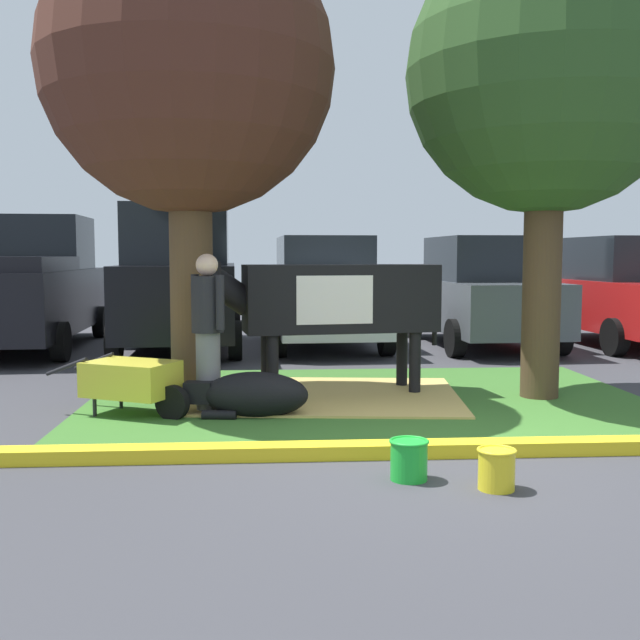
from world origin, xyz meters
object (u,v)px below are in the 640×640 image
(person_handler, at_px, (208,328))
(bucket_green, at_px, (409,459))
(calf_lying, at_px, (252,395))
(shade_tree_right, at_px, (547,75))
(bucket_yellow, at_px, (496,468))
(sedan_red, at_px, (623,293))
(wheelbarrow, at_px, (133,380))
(sedan_blue, at_px, (480,293))
(shade_tree_left, at_px, (188,70))
(hatchback_white, at_px, (323,293))
(cow_holstein, at_px, (332,300))
(suv_black, at_px, (181,278))
(pickup_truck_black, at_px, (26,287))

(person_handler, bearing_deg, bucket_green, -55.77)
(calf_lying, bearing_deg, shade_tree_right, 13.83)
(bucket_yellow, height_order, sedan_red, sedan_red)
(wheelbarrow, relative_size, sedan_blue, 0.35)
(shade_tree_left, xyz_separation_m, sedan_blue, (4.77, 4.89, -2.76))
(wheelbarrow, distance_m, sedan_red, 9.83)
(person_handler, relative_size, sedan_red, 0.38)
(bucket_yellow, distance_m, sedan_blue, 8.68)
(sedan_red, bearing_deg, calf_lying, -139.40)
(hatchback_white, relative_size, sedan_blue, 1.00)
(wheelbarrow, relative_size, sedan_red, 0.35)
(cow_holstein, bearing_deg, sedan_blue, 55.86)
(shade_tree_right, xyz_separation_m, suv_black, (-4.75, 4.92, -2.46))
(calf_lying, bearing_deg, wheelbarrow, 173.79)
(sedan_blue, bearing_deg, bucket_yellow, -105.15)
(calf_lying, xyz_separation_m, pickup_truck_black, (-4.21, 6.07, 0.88))
(shade_tree_left, relative_size, shade_tree_right, 1.01)
(shade_tree_right, bearing_deg, sedan_red, 55.56)
(person_handler, bearing_deg, sedan_blue, 50.83)
(bucket_green, height_order, sedan_blue, sedan_blue)
(shade_tree_left, height_order, suv_black, shade_tree_left)
(cow_holstein, bearing_deg, wheelbarrow, -153.85)
(shade_tree_right, xyz_separation_m, bucket_yellow, (-1.54, -3.33, -3.58))
(sedan_blue, bearing_deg, wheelbarrow, -132.98)
(shade_tree_right, bearing_deg, sedan_blue, 81.89)
(calf_lying, distance_m, person_handler, 0.87)
(bucket_green, relative_size, sedan_red, 0.07)
(person_handler, bearing_deg, pickup_truck_black, 122.75)
(shade_tree_right, bearing_deg, suv_black, 134.00)
(shade_tree_right, relative_size, calf_lying, 4.06)
(suv_black, bearing_deg, sedan_red, 0.39)
(bucket_yellow, height_order, pickup_truck_black, pickup_truck_black)
(calf_lying, relative_size, sedan_red, 0.30)
(sedan_blue, xyz_separation_m, sedan_red, (2.70, -0.03, 0.00))
(suv_black, bearing_deg, calf_lying, -76.35)
(suv_black, height_order, sedan_red, suv_black)
(wheelbarrow, relative_size, bucket_green, 5.10)
(bucket_yellow, bearing_deg, shade_tree_right, 65.12)
(hatchback_white, height_order, sedan_red, same)
(shade_tree_left, relative_size, wheelbarrow, 3.48)
(shade_tree_left, bearing_deg, cow_holstein, 8.76)
(cow_holstein, height_order, wheelbarrow, cow_holstein)
(shade_tree_left, distance_m, wheelbarrow, 3.50)
(cow_holstein, bearing_deg, shade_tree_left, -171.24)
(shade_tree_left, distance_m, sedan_red, 9.33)
(suv_black, bearing_deg, shade_tree_left, -81.82)
(shade_tree_left, bearing_deg, hatchback_white, 69.68)
(bucket_yellow, bearing_deg, person_handler, 129.54)
(bucket_yellow, height_order, hatchback_white, hatchback_white)
(person_handler, bearing_deg, suv_black, 99.57)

